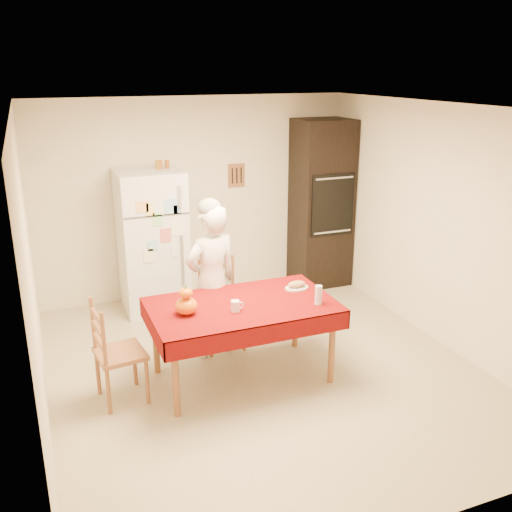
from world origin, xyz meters
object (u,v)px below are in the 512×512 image
dining_table (242,311)px  chair_far (220,300)px  chair_left (112,349)px  bread_plate (297,288)px  refrigerator (152,241)px  coffee_mug (235,306)px  oven_cabinet (321,204)px  wine_glass (319,295)px  seated_woman (212,282)px  pumpkin_lower (186,306)px

dining_table → chair_far: 0.76m
chair_left → bread_plate: bearing=-93.5°
refrigerator → chair_left: refrigerator is taller
refrigerator → chair_far: refrigerator is taller
chair_left → coffee_mug: 1.13m
oven_cabinet → wine_glass: size_ratio=12.50×
seated_woman → pumpkin_lower: 0.73m
chair_far → seated_woman: size_ratio=0.60×
dining_table → bread_plate: bread_plate is taller
oven_cabinet → chair_far: oven_cabinet is taller
refrigerator → chair_left: (-0.77, -1.92, -0.34)m
oven_cabinet → coffee_mug: bearing=-132.8°
chair_left → oven_cabinet: bearing=-64.2°
refrigerator → pumpkin_lower: refrigerator is taller
chair_far → chair_left: 1.40m
oven_cabinet → chair_far: bearing=-145.4°
chair_far → seated_woman: (-0.14, -0.17, 0.28)m
oven_cabinet → bread_plate: 2.26m
seated_woman → coffee_mug: size_ratio=15.82×
chair_far → pumpkin_lower: bearing=-126.4°
pumpkin_lower → wine_glass: bearing=-11.0°
chair_left → bread_plate: (1.81, 0.11, 0.26)m
chair_far → wine_glass: chair_far is taller
refrigerator → bread_plate: 2.09m
refrigerator → chair_far: size_ratio=1.79×
dining_table → bread_plate: (0.63, 0.15, 0.08)m
chair_far → wine_glass: 1.22m
seated_woman → bread_plate: size_ratio=6.59×
oven_cabinet → chair_far: 2.32m
pumpkin_lower → coffee_mug: bearing=-14.3°
dining_table → coffee_mug: size_ratio=17.00×
refrigerator → dining_table: size_ratio=1.00×
oven_cabinet → refrigerator: bearing=-178.8°
coffee_mug → pumpkin_lower: 0.43m
pumpkin_lower → chair_left: bearing=174.2°
oven_cabinet → pumpkin_lower: size_ratio=11.00×
dining_table → seated_woman: 0.59m
pumpkin_lower → bread_plate: size_ratio=0.83×
dining_table → wine_glass: 0.72m
refrigerator → pumpkin_lower: (-0.12, -1.99, -0.01)m
wine_glass → pumpkin_lower: bearing=169.0°
refrigerator → coffee_mug: size_ratio=17.00×
coffee_mug → wine_glass: bearing=-9.2°
chair_far → dining_table: bearing=-92.3°
chair_far → bread_plate: (0.60, -0.59, 0.26)m
wine_glass → bread_plate: 0.41m
dining_table → seated_woman: seated_woman is taller
refrigerator → dining_table: (0.41, -1.96, -0.16)m
coffee_mug → bread_plate: 0.79m
chair_far → wine_glass: (0.63, -1.00, 0.34)m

